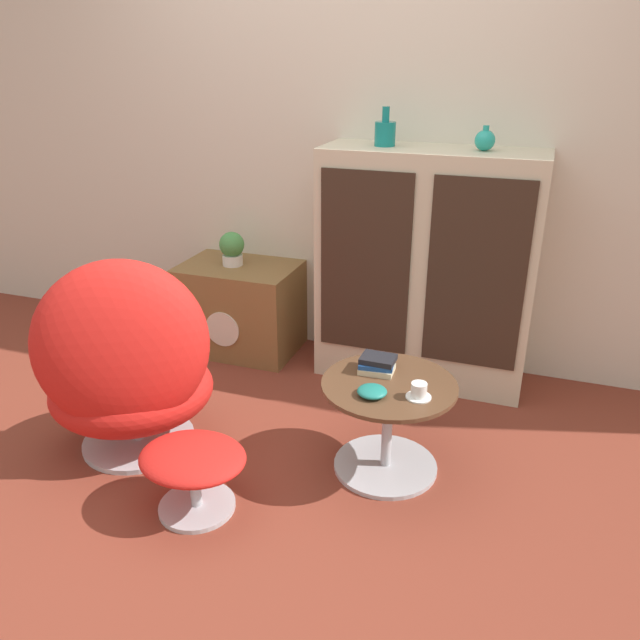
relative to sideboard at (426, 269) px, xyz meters
The scene contains 13 objects.
ground_plane 1.41m from the sideboard, 113.11° to the right, with size 12.00×12.00×0.00m, color brown.
wall_back 0.88m from the sideboard, 154.70° to the left, with size 6.40×0.06×2.60m.
sideboard is the anchor object (origin of this frame).
tv_console 1.14m from the sideboard, behind, with size 0.67×0.48×0.53m.
egg_chair 1.58m from the sideboard, 132.44° to the right, with size 0.95×0.93×0.94m.
ottoman 1.59m from the sideboard, 113.23° to the right, with size 0.43×0.36×0.29m.
coffee_table 0.98m from the sideboard, 87.78° to the right, with size 0.56×0.56×0.42m.
vase_leftmost 0.73m from the sideboard, behind, with size 0.10×0.10×0.19m.
vase_inner_left 0.71m from the sideboard, ahead, with size 0.10×0.10×0.12m.
potted_plant 1.12m from the sideboard, behind, with size 0.14×0.14×0.20m.
teacup 1.01m from the sideboard, 80.13° to the right, with size 0.10×0.10×0.06m.
book_stack 0.84m from the sideboard, 92.72° to the right, with size 0.16×0.13×0.07m.
bowl 1.04m from the sideboard, 90.37° to the right, with size 0.12×0.12×0.04m.
Camera 1 is at (1.02, -1.95, 1.68)m, focal length 35.00 mm.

